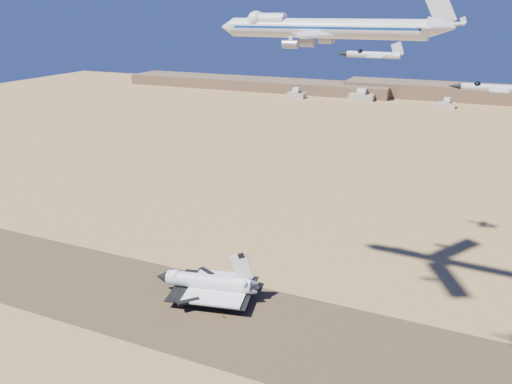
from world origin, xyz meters
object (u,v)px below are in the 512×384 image
at_px(chase_jet_a, 372,55).
at_px(shuttle, 208,283).
at_px(crew_c, 223,316).
at_px(crew_a, 222,303).
at_px(crew_b, 223,306).
at_px(carrier_747, 316,28).
at_px(chase_jet_e, 392,32).
at_px(chase_jet_b, 491,88).
at_px(chase_jet_f, 449,24).

bearing_deg(chase_jet_a, shuttle, 156.04).
bearing_deg(crew_c, crew_a, -10.67).
height_order(shuttle, crew_b, shuttle).
bearing_deg(crew_c, carrier_747, -76.04).
distance_m(carrier_747, chase_jet_e, 54.89).
xyz_separation_m(carrier_747, chase_jet_a, (27.97, -47.94, -3.93)).
relative_size(crew_b, crew_c, 0.97).
distance_m(crew_a, chase_jet_b, 126.21).
relative_size(crew_b, chase_jet_a, 0.11).
xyz_separation_m(crew_b, chase_jet_f, (61.93, 88.54, 98.63)).
xyz_separation_m(shuttle, chase_jet_b, (87.18, -43.09, 85.57)).
xyz_separation_m(chase_jet_b, chase_jet_e, (-37.19, 113.87, 5.43)).
bearing_deg(carrier_747, crew_a, -135.99).
height_order(crew_b, chase_jet_a, chase_jet_a).
distance_m(chase_jet_e, chase_jet_f, 24.61).
bearing_deg(crew_b, crew_a, 25.53).
xyz_separation_m(shuttle, crew_c, (11.98, -11.17, -4.46)).
bearing_deg(crew_c, chase_jet_a, -149.73).
distance_m(crew_c, chase_jet_f, 148.68).
height_order(chase_jet_a, chase_jet_f, chase_jet_f).
distance_m(crew_b, chase_jet_e, 128.80).
bearing_deg(shuttle, crew_a, -37.44).
bearing_deg(crew_a, shuttle, 82.92).
distance_m(crew_a, chase_jet_e, 128.27).
xyz_separation_m(crew_b, chase_jet_a, (52.77, -24.19, 94.26)).
distance_m(shuttle, crew_c, 16.98).
relative_size(crew_c, chase_jet_b, 0.12).
xyz_separation_m(crew_a, chase_jet_e, (42.03, 74.61, 95.50)).
height_order(chase_jet_e, chase_jet_f, chase_jet_f).
height_order(carrier_747, chase_jet_f, carrier_747).
relative_size(chase_jet_b, chase_jet_f, 0.98).
height_order(chase_jet_b, chase_jet_f, chase_jet_f).
bearing_deg(chase_jet_b, chase_jet_f, 96.59).
distance_m(carrier_747, chase_jet_b, 81.76).
relative_size(chase_jet_e, chase_jet_f, 1.13).
bearing_deg(crew_c, chase_jet_e, -64.36).
relative_size(chase_jet_a, chase_jet_f, 1.06).
bearing_deg(chase_jet_a, crew_c, 161.34).
height_order(shuttle, crew_c, shuttle).
height_order(chase_jet_a, chase_jet_e, chase_jet_e).
xyz_separation_m(shuttle, crew_b, (9.09, -5.38, -4.48)).
bearing_deg(chase_jet_f, chase_jet_b, -82.30).
bearing_deg(chase_jet_b, shuttle, 152.99).
xyz_separation_m(chase_jet_a, chase_jet_b, (25.32, -13.53, -4.21)).
bearing_deg(chase_jet_a, chase_jet_b, -26.52).
bearing_deg(carrier_747, chase_jet_a, -56.32).
height_order(carrier_747, crew_a, carrier_747).
xyz_separation_m(crew_b, chase_jet_e, (40.90, 76.15, 95.49)).
height_order(crew_a, chase_jet_f, chase_jet_f).
bearing_deg(chase_jet_b, crew_c, 156.29).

